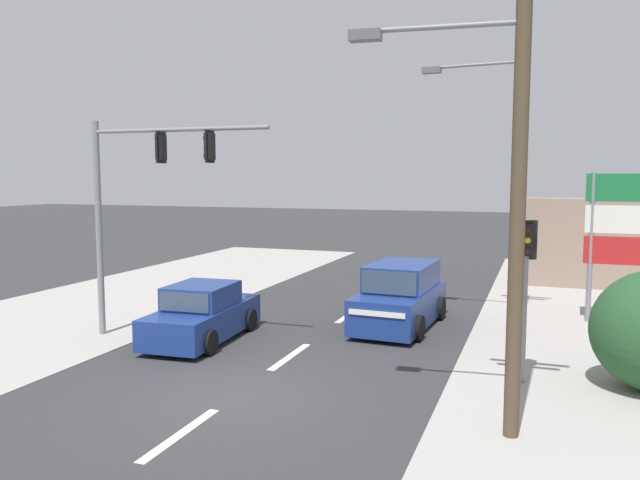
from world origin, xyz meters
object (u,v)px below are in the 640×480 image
sedan_oncoming_near (203,315)px  suv_crossing_left (400,297)px  utility_pole_foreground_right (512,133)px  utility_pole_midground_right (515,133)px  traffic_signal_mast (137,189)px  shopping_plaza_sign (622,227)px  pedestal_signal_right_kerb (525,274)px

sedan_oncoming_near → suv_crossing_left: bearing=35.1°
utility_pole_foreground_right → utility_pole_midground_right: size_ratio=0.90×
utility_pole_foreground_right → traffic_signal_mast: (-9.87, 3.43, -1.05)m
utility_pole_midground_right → shopping_plaza_sign: utility_pole_midground_right is taller
utility_pole_foreground_right → sedan_oncoming_near: size_ratio=2.24×
utility_pole_midground_right → sedan_oncoming_near: 10.27m
utility_pole_foreground_right → suv_crossing_left: bearing=115.1°
utility_pole_midground_right → pedestal_signal_right_kerb: 6.12m
sedan_oncoming_near → utility_pole_midground_right: bearing=28.5°
utility_pole_foreground_right → traffic_signal_mast: utility_pole_foreground_right is taller
utility_pole_foreground_right → utility_pole_midground_right: (-0.30, 8.13, 0.54)m
utility_pole_midground_right → traffic_signal_mast: size_ratio=1.79×
shopping_plaza_sign → traffic_signal_mast: bearing=-153.5°
utility_pole_midground_right → suv_crossing_left: 5.83m
shopping_plaza_sign → suv_crossing_left: size_ratio=0.99×
traffic_signal_mast → shopping_plaza_sign: size_ratio=1.30×
utility_pole_midground_right → sedan_oncoming_near: size_ratio=2.48×
utility_pole_midground_right → suv_crossing_left: size_ratio=2.32×
sedan_oncoming_near → shopping_plaza_sign: bearing=28.2°
shopping_plaza_sign → pedestal_signal_right_kerb: bearing=-110.9°
utility_pole_foreground_right → traffic_signal_mast: 10.50m
shopping_plaza_sign → suv_crossing_left: bearing=-157.9°
traffic_signal_mast → suv_crossing_left: (6.47, 3.80, -3.26)m
pedestal_signal_right_kerb → sedan_oncoming_near: size_ratio=0.82×
utility_pole_foreground_right → utility_pole_midground_right: bearing=92.1°
pedestal_signal_right_kerb → suv_crossing_left: 5.76m
utility_pole_foreground_right → pedestal_signal_right_kerb: bearing=85.8°
shopping_plaza_sign → sedan_oncoming_near: size_ratio=1.06×
traffic_signal_mast → shopping_plaza_sign: (12.66, 6.31, -1.16)m
utility_pole_midground_right → pedestal_signal_right_kerb: size_ratio=3.02×
sedan_oncoming_near → suv_crossing_left: (4.77, 3.36, 0.18)m
traffic_signal_mast → utility_pole_foreground_right: bearing=-19.2°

